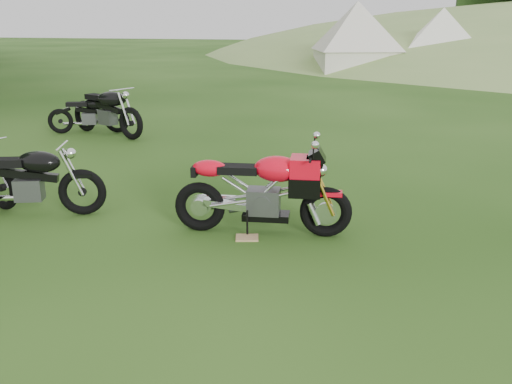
% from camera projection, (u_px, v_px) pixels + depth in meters
% --- Properties ---
extents(ground, '(120.00, 120.00, 0.00)m').
position_uv_depth(ground, '(238.00, 259.00, 6.08)').
color(ground, '#1A3C0D').
rests_on(ground, ground).
extents(sport_motorcycle, '(2.04, 0.68, 1.20)m').
position_uv_depth(sport_motorcycle, '(262.00, 185.00, 6.65)').
color(sport_motorcycle, red).
rests_on(sport_motorcycle, ground).
extents(plywood_board, '(0.30, 0.26, 0.02)m').
position_uv_depth(plywood_board, '(247.00, 238.00, 6.65)').
color(plywood_board, tan).
rests_on(plywood_board, ground).
extents(vintage_moto_a, '(1.96, 1.00, 1.01)m').
position_uv_depth(vintage_moto_a, '(26.00, 179.00, 7.25)').
color(vintage_moto_a, black).
rests_on(vintage_moto_a, ground).
extents(vintage_moto_c, '(2.16, 1.34, 1.13)m').
position_uv_depth(vintage_moto_c, '(107.00, 110.00, 12.28)').
color(vintage_moto_c, black).
rests_on(vintage_moto_c, ground).
extents(vintage_moto_d, '(1.75, 0.92, 0.90)m').
position_uv_depth(vintage_moto_d, '(88.00, 113.00, 12.56)').
color(vintage_moto_d, black).
rests_on(vintage_moto_d, ground).
extents(tent_left, '(4.20, 4.20, 2.95)m').
position_uv_depth(tent_left, '(356.00, 40.00, 25.99)').
color(tent_left, silver).
rests_on(tent_left, ground).
extents(tent_mid, '(3.28, 3.28, 2.79)m').
position_uv_depth(tent_mid, '(441.00, 42.00, 26.22)').
color(tent_mid, white).
rests_on(tent_mid, ground).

